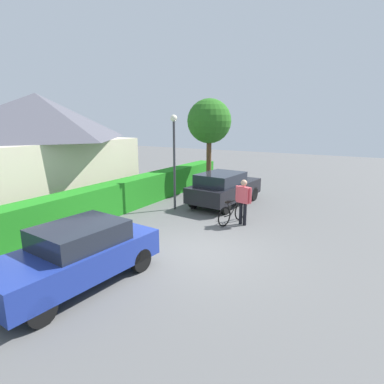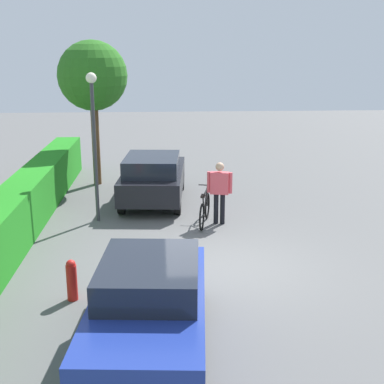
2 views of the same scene
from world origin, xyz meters
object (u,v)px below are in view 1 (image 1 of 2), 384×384
object	(u,v)px
bicycle	(233,213)
tree_kerbside	(209,122)
parked_car_far	(224,188)
fire_hydrant	(91,233)
street_lamp	(174,149)
person_rider	(243,199)
parked_car_near	(77,254)

from	to	relation	value
bicycle	tree_kerbside	world-z (taller)	tree_kerbside
parked_car_far	fire_hydrant	size ratio (longest dim) A/B	5.16
bicycle	street_lamp	distance (m)	3.71
parked_car_far	street_lamp	distance (m)	2.97
bicycle	person_rider	size ratio (longest dim) A/B	1.01
tree_kerbside	fire_hydrant	bearing A→B (deg)	-176.63
tree_kerbside	street_lamp	bearing A→B (deg)	-173.46
street_lamp	fire_hydrant	size ratio (longest dim) A/B	4.97
person_rider	tree_kerbside	distance (m)	6.57
parked_car_far	tree_kerbside	distance (m)	4.26
parked_car_far	tree_kerbside	world-z (taller)	tree_kerbside
bicycle	person_rider	bearing A→B (deg)	-88.50
bicycle	street_lamp	size ratio (longest dim) A/B	0.43
parked_car_near	person_rider	bearing A→B (deg)	-16.58
parked_car_near	person_rider	xyz separation A→B (m)	(6.01, -1.79, 0.26)
bicycle	tree_kerbside	bearing A→B (deg)	36.33
bicycle	person_rider	world-z (taller)	person_rider
person_rider	parked_car_far	bearing A→B (deg)	38.50
bicycle	fire_hydrant	world-z (taller)	bicycle
street_lamp	tree_kerbside	bearing A→B (deg)	6.54
tree_kerbside	parked_car_far	bearing A→B (deg)	-139.65
parked_car_far	tree_kerbside	xyz separation A→B (m)	(2.35, 2.00, 2.93)
tree_kerbside	fire_hydrant	distance (m)	9.49
parked_car_far	person_rider	xyz separation A→B (m)	(-2.26, -1.80, 0.21)
bicycle	street_lamp	xyz separation A→B (m)	(0.50, 2.93, 2.22)
person_rider	street_lamp	bearing A→B (deg)	81.66
bicycle	person_rider	distance (m)	0.72
parked_car_near	fire_hydrant	bearing A→B (deg)	40.48
person_rider	street_lamp	world-z (taller)	street_lamp
person_rider	fire_hydrant	size ratio (longest dim) A/B	2.11
fire_hydrant	parked_car_near	bearing A→B (deg)	-139.52
bicycle	parked_car_far	bearing A→B (deg)	31.67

